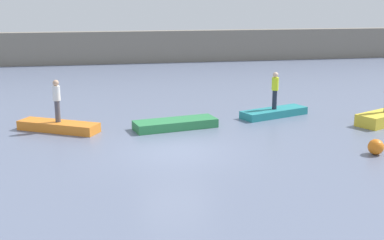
{
  "coord_description": "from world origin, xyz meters",
  "views": [
    {
      "loc": [
        -2.73,
        -17.56,
        5.57
      ],
      "look_at": [
        1.15,
        2.7,
        0.47
      ],
      "focal_mm": 46.95,
      "sensor_mm": 36.0,
      "label": 1
    }
  ],
  "objects_px": {
    "rowboat_orange": "(59,126)",
    "rowboat_green": "(175,124)",
    "person_white_shirt": "(57,98)",
    "mooring_buoy": "(376,147)",
    "rowboat_teal": "(274,113)",
    "person_hiviz_shirt": "(275,88)"
  },
  "relations": [
    {
      "from": "rowboat_green",
      "to": "mooring_buoy",
      "type": "bearing_deg",
      "value": -48.29
    },
    {
      "from": "rowboat_teal",
      "to": "rowboat_orange",
      "type": "bearing_deg",
      "value": 164.57
    },
    {
      "from": "rowboat_orange",
      "to": "person_white_shirt",
      "type": "height_order",
      "value": "person_white_shirt"
    },
    {
      "from": "rowboat_green",
      "to": "person_white_shirt",
      "type": "xyz_separation_m",
      "value": [
        -4.95,
        0.49,
        1.22
      ]
    },
    {
      "from": "rowboat_teal",
      "to": "person_white_shirt",
      "type": "bearing_deg",
      "value": 164.57
    },
    {
      "from": "person_hiviz_shirt",
      "to": "mooring_buoy",
      "type": "height_order",
      "value": "person_hiviz_shirt"
    },
    {
      "from": "person_white_shirt",
      "to": "person_hiviz_shirt",
      "type": "bearing_deg",
      "value": 4.75
    },
    {
      "from": "rowboat_orange",
      "to": "rowboat_green",
      "type": "xyz_separation_m",
      "value": [
        4.95,
        -0.49,
        -0.01
      ]
    },
    {
      "from": "rowboat_teal",
      "to": "person_hiviz_shirt",
      "type": "xyz_separation_m",
      "value": [
        -0.0,
        0.0,
        1.18
      ]
    },
    {
      "from": "rowboat_teal",
      "to": "person_hiviz_shirt",
      "type": "bearing_deg",
      "value": 159.82
    },
    {
      "from": "rowboat_orange",
      "to": "mooring_buoy",
      "type": "distance_m",
      "value": 12.75
    },
    {
      "from": "person_white_shirt",
      "to": "mooring_buoy",
      "type": "relative_size",
      "value": 3.15
    },
    {
      "from": "person_hiviz_shirt",
      "to": "rowboat_orange",
      "type": "bearing_deg",
      "value": -175.25
    },
    {
      "from": "person_hiviz_shirt",
      "to": "rowboat_teal",
      "type": "bearing_deg",
      "value": 0.0
    },
    {
      "from": "person_white_shirt",
      "to": "person_hiviz_shirt",
      "type": "xyz_separation_m",
      "value": [
        9.92,
        0.82,
        -0.06
      ]
    },
    {
      "from": "person_white_shirt",
      "to": "person_hiviz_shirt",
      "type": "distance_m",
      "value": 9.96
    },
    {
      "from": "person_white_shirt",
      "to": "mooring_buoy",
      "type": "distance_m",
      "value": 12.8
    },
    {
      "from": "rowboat_orange",
      "to": "person_hiviz_shirt",
      "type": "xyz_separation_m",
      "value": [
        9.92,
        0.82,
        1.16
      ]
    },
    {
      "from": "rowboat_green",
      "to": "person_hiviz_shirt",
      "type": "distance_m",
      "value": 5.27
    },
    {
      "from": "rowboat_orange",
      "to": "person_white_shirt",
      "type": "distance_m",
      "value": 1.22
    },
    {
      "from": "rowboat_teal",
      "to": "rowboat_green",
      "type": "bearing_deg",
      "value": 174.67
    },
    {
      "from": "rowboat_teal",
      "to": "mooring_buoy",
      "type": "bearing_deg",
      "value": -96.32
    }
  ]
}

